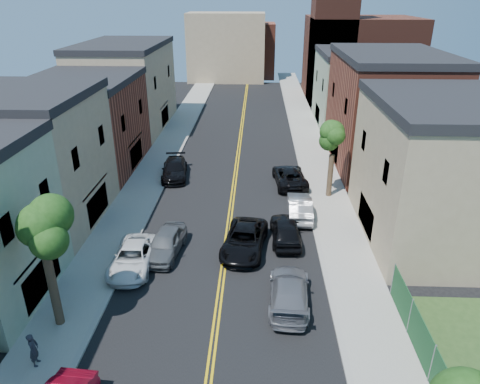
# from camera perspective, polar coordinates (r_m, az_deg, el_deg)

# --- Properties ---
(sidewalk_left) EXTENTS (3.20, 100.00, 0.15)m
(sidewalk_left) POSITION_cam_1_polar(r_m,az_deg,el_deg) (47.00, -9.95, 4.97)
(sidewalk_left) COLOR gray
(sidewalk_left) RESTS_ON ground
(sidewalk_right) EXTENTS (3.20, 100.00, 0.15)m
(sidewalk_right) POSITION_cam_1_polar(r_m,az_deg,el_deg) (46.34, 9.59, 4.72)
(sidewalk_right) COLOR gray
(sidewalk_right) RESTS_ON ground
(curb_left) EXTENTS (0.30, 100.00, 0.15)m
(curb_left) POSITION_cam_1_polar(r_m,az_deg,el_deg) (46.67, -7.84, 4.97)
(curb_left) COLOR gray
(curb_left) RESTS_ON ground
(curb_right) EXTENTS (0.30, 100.00, 0.15)m
(curb_right) POSITION_cam_1_polar(r_m,az_deg,el_deg) (46.15, 7.43, 4.77)
(curb_right) COLOR gray
(curb_right) RESTS_ON ground
(bldg_left_tan_near) EXTENTS (9.00, 10.00, 9.00)m
(bldg_left_tan_near) POSITION_cam_1_polar(r_m,az_deg,el_deg) (34.29, -25.60, 3.33)
(bldg_left_tan_near) COLOR #998466
(bldg_left_tan_near) RESTS_ON ground
(bldg_left_brick) EXTENTS (9.00, 12.00, 8.00)m
(bldg_left_brick) POSITION_cam_1_polar(r_m,az_deg,el_deg) (43.94, -19.25, 7.97)
(bldg_left_brick) COLOR brown
(bldg_left_brick) RESTS_ON ground
(bldg_left_tan_far) EXTENTS (9.00, 16.00, 9.50)m
(bldg_left_tan_far) POSITION_cam_1_polar(r_m,az_deg,el_deg) (56.66, -14.45, 12.82)
(bldg_left_tan_far) COLOR #998466
(bldg_left_tan_far) RESTS_ON ground
(bldg_right_tan) EXTENTS (9.00, 12.00, 9.00)m
(bldg_right_tan) POSITION_cam_1_polar(r_m,az_deg,el_deg) (31.80, 24.44, 2.00)
(bldg_right_tan) COLOR #998466
(bldg_right_tan) RESTS_ON ground
(bldg_right_brick) EXTENTS (9.00, 14.00, 10.00)m
(bldg_right_brick) POSITION_cam_1_polar(r_m,az_deg,el_deg) (44.28, 18.30, 9.57)
(bldg_right_brick) COLOR brown
(bldg_right_brick) RESTS_ON ground
(bldg_right_palegrn) EXTENTS (9.00, 12.00, 8.50)m
(bldg_right_palegrn) POSITION_cam_1_polar(r_m,az_deg,el_deg) (57.70, 14.67, 12.49)
(bldg_right_palegrn) COLOR gray
(bldg_right_palegrn) RESTS_ON ground
(church) EXTENTS (16.20, 14.20, 22.60)m
(church) POSITION_cam_1_polar(r_m,az_deg,el_deg) (72.30, 14.43, 17.22)
(church) COLOR #4C2319
(church) RESTS_ON ground
(backdrop_left) EXTENTS (14.00, 8.00, 12.00)m
(backdrop_left) POSITION_cam_1_polar(r_m,az_deg,el_deg) (86.03, -1.76, 18.15)
(backdrop_left) COLOR #998466
(backdrop_left) RESTS_ON ground
(backdrop_center) EXTENTS (10.00, 8.00, 10.00)m
(backdrop_center) POSITION_cam_1_polar(r_m,az_deg,el_deg) (89.93, 1.10, 17.79)
(backdrop_center) COLOR brown
(backdrop_center) RESTS_ON ground
(tree_left_mid) EXTENTS (5.20, 5.20, 9.29)m
(tree_left_mid) POSITION_cam_1_polar(r_m,az_deg,el_deg) (21.80, -24.73, -2.02)
(tree_left_mid) COLOR #3B2C1D
(tree_left_mid) RESTS_ON sidewalk_left
(tree_right_far) EXTENTS (4.40, 4.40, 8.03)m
(tree_right_far) POSITION_cam_1_polar(r_m,az_deg,el_deg) (35.21, 12.11, 7.91)
(tree_right_far) COLOR #3B2C1D
(tree_right_far) RESTS_ON sidewalk_right
(white_pickup) EXTENTS (2.47, 5.18, 1.43)m
(white_pickup) POSITION_cam_1_polar(r_m,az_deg,el_deg) (27.94, -13.66, -8.22)
(white_pickup) COLOR silver
(white_pickup) RESTS_ON ground
(grey_car_left) EXTENTS (2.42, 4.91, 1.61)m
(grey_car_left) POSITION_cam_1_polar(r_m,az_deg,el_deg) (28.83, -9.57, -6.50)
(grey_car_left) COLOR #515458
(grey_car_left) RESTS_ON ground
(black_car_left) EXTENTS (2.77, 5.54, 1.54)m
(black_car_left) POSITION_cam_1_polar(r_m,az_deg,el_deg) (40.53, -8.45, 2.93)
(black_car_left) COLOR black
(black_car_left) RESTS_ON ground
(grey_car_right) EXTENTS (2.47, 5.38, 1.53)m
(grey_car_right) POSITION_cam_1_polar(r_m,az_deg,el_deg) (24.48, 6.35, -12.66)
(grey_car_right) COLOR slate
(grey_car_right) RESTS_ON ground
(black_car_right) EXTENTS (2.09, 4.84, 1.63)m
(black_car_right) POSITION_cam_1_polar(r_m,az_deg,el_deg) (30.06, 5.91, -4.87)
(black_car_right) COLOR black
(black_car_right) RESTS_ON ground
(silver_car_right) EXTENTS (1.82, 4.94, 1.62)m
(silver_car_right) POSITION_cam_1_polar(r_m,az_deg,el_deg) (33.30, 7.69, -1.90)
(silver_car_right) COLOR #93969A
(silver_car_right) RESTS_ON ground
(dark_car_right_far) EXTENTS (3.11, 5.80, 1.55)m
(dark_car_right_far) POSITION_cam_1_polar(r_m,az_deg,el_deg) (38.81, 6.43, 2.05)
(dark_car_right_far) COLOR black
(dark_car_right_far) RESTS_ON ground
(black_suv_lane) EXTENTS (3.27, 5.83, 1.54)m
(black_suv_lane) POSITION_cam_1_polar(r_m,az_deg,el_deg) (28.82, 0.57, -6.21)
(black_suv_lane) COLOR black
(black_suv_lane) RESTS_ON ground
(pedestrian_left) EXTENTS (0.48, 0.66, 1.67)m
(pedestrian_left) POSITION_cam_1_polar(r_m,az_deg,el_deg) (22.75, -25.07, -17.93)
(pedestrian_left) COLOR #27272F
(pedestrian_left) RESTS_ON sidewalk_left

